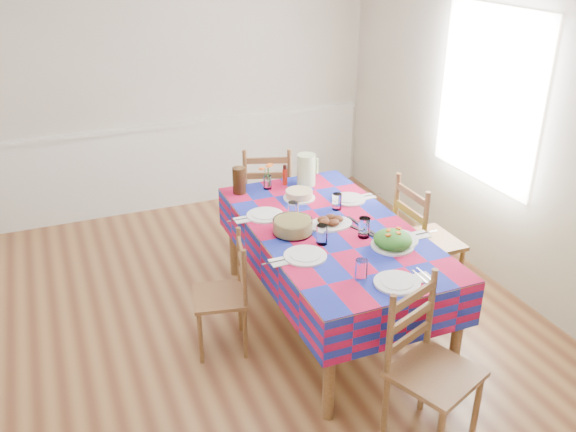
% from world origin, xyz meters
% --- Properties ---
extents(room, '(4.58, 5.08, 2.78)m').
position_xyz_m(room, '(0.00, 0.00, 1.35)').
color(room, brown).
rests_on(room, ground).
extents(wainscot, '(4.41, 0.06, 0.92)m').
position_xyz_m(wainscot, '(0.00, 2.48, 0.49)').
color(wainscot, white).
rests_on(wainscot, room).
extents(window_right, '(0.00, 1.40, 1.40)m').
position_xyz_m(window_right, '(2.23, 0.30, 1.50)').
color(window_right, white).
rests_on(window_right, room).
extents(dining_table, '(1.09, 2.02, 0.79)m').
position_xyz_m(dining_table, '(0.69, -0.05, 0.70)').
color(dining_table, brown).
rests_on(dining_table, room).
extents(setting_near_head, '(0.46, 0.31, 0.14)m').
position_xyz_m(setting_near_head, '(0.67, -0.83, 0.82)').
color(setting_near_head, white).
rests_on(setting_near_head, dining_table).
extents(setting_left_near, '(0.52, 0.31, 0.14)m').
position_xyz_m(setting_left_near, '(0.41, -0.32, 0.82)').
color(setting_left_near, white).
rests_on(setting_left_near, dining_table).
extents(setting_left_far, '(0.50, 0.30, 0.13)m').
position_xyz_m(setting_left_far, '(0.38, 0.27, 0.82)').
color(setting_left_far, white).
rests_on(setting_left_far, dining_table).
extents(setting_right_near, '(0.55, 0.32, 0.14)m').
position_xyz_m(setting_right_near, '(0.96, -0.34, 0.82)').
color(setting_right_near, white).
rests_on(setting_right_near, dining_table).
extents(setting_right_far, '(0.49, 0.28, 0.13)m').
position_xyz_m(setting_right_far, '(0.98, 0.29, 0.82)').
color(setting_right_far, white).
rests_on(setting_right_far, dining_table).
extents(meat_platter, '(0.33, 0.24, 0.06)m').
position_xyz_m(meat_platter, '(0.70, -0.01, 0.81)').
color(meat_platter, white).
rests_on(meat_platter, dining_table).
extents(salad_platter, '(0.29, 0.29, 0.12)m').
position_xyz_m(salad_platter, '(0.95, -0.46, 0.83)').
color(salad_platter, white).
rests_on(salad_platter, dining_table).
extents(pasta_bowl, '(0.28, 0.28, 0.10)m').
position_xyz_m(pasta_bowl, '(0.41, -0.01, 0.84)').
color(pasta_bowl, white).
rests_on(pasta_bowl, dining_table).
extents(cake, '(0.25, 0.25, 0.07)m').
position_xyz_m(cake, '(0.68, 0.51, 0.82)').
color(cake, white).
rests_on(cake, dining_table).
extents(serving_utensils, '(0.16, 0.36, 0.01)m').
position_xyz_m(serving_utensils, '(0.88, -0.13, 0.79)').
color(serving_utensils, black).
rests_on(serving_utensils, dining_table).
extents(flower_vase, '(0.14, 0.11, 0.22)m').
position_xyz_m(flower_vase, '(0.52, 0.80, 0.88)').
color(flower_vase, white).
rests_on(flower_vase, dining_table).
extents(hot_sauce, '(0.04, 0.04, 0.17)m').
position_xyz_m(hot_sauce, '(0.69, 0.82, 0.87)').
color(hot_sauce, red).
rests_on(hot_sauce, dining_table).
extents(green_pitcher, '(0.15, 0.15, 0.26)m').
position_xyz_m(green_pitcher, '(0.85, 0.76, 0.92)').
color(green_pitcher, beige).
rests_on(green_pitcher, dining_table).
extents(tea_pitcher, '(0.11, 0.11, 0.21)m').
position_xyz_m(tea_pitcher, '(0.29, 0.80, 0.89)').
color(tea_pitcher, black).
rests_on(tea_pitcher, dining_table).
extents(name_card, '(0.08, 0.02, 0.02)m').
position_xyz_m(name_card, '(0.72, -1.00, 0.80)').
color(name_card, white).
rests_on(name_card, dining_table).
extents(chair_near, '(0.57, 0.56, 1.00)m').
position_xyz_m(chair_near, '(0.68, -1.33, 0.49)').
color(chair_near, brown).
rests_on(chair_near, room).
extents(chair_far, '(0.56, 0.55, 1.01)m').
position_xyz_m(chair_far, '(0.68, 1.22, 0.50)').
color(chair_far, brown).
rests_on(chair_far, room).
extents(chair_left, '(0.43, 0.45, 0.86)m').
position_xyz_m(chair_left, '(-0.12, -0.06, 0.42)').
color(chair_left, brown).
rests_on(chair_left, room).
extents(chair_right, '(0.44, 0.46, 1.03)m').
position_xyz_m(chair_right, '(1.50, -0.05, 0.51)').
color(chair_right, brown).
rests_on(chair_right, room).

